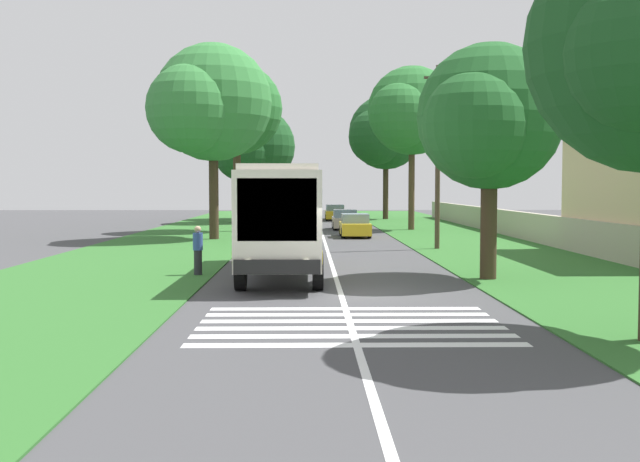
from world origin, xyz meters
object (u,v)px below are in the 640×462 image
trailing_minibus_0 (297,201)px  trailing_car_0 (355,226)px  coach_bus (283,214)px  roadside_tree_right_1 (409,114)px  roadside_tree_left_0 (235,111)px  trailing_car_2 (296,215)px  pedestrian (198,250)px  trailing_car_1 (345,220)px  roadside_tree_left_1 (256,157)px  roadside_tree_left_2 (253,149)px  utility_pole (438,154)px  roadside_tree_left_3 (209,106)px  roadside_tree_right_3 (383,135)px  roadside_tree_right_2 (485,122)px  trailing_car_3 (335,213)px

trailing_minibus_0 → trailing_car_0: bearing=-173.3°
coach_bus → roadside_tree_right_1: roadside_tree_right_1 is taller
roadside_tree_left_0 → trailing_car_2: bearing=-17.8°
coach_bus → pedestrian: coach_bus is taller
trailing_car_2 → trailing_car_1: bearing=-158.7°
roadside_tree_left_1 → roadside_tree_left_2: size_ratio=0.91×
trailing_car_0 → utility_pole: size_ratio=0.48×
roadside_tree_left_3 → roadside_tree_right_3: roadside_tree_right_3 is taller
utility_pole → pedestrian: utility_pole is taller
coach_bus → pedestrian: bearing=93.1°
trailing_car_0 → roadside_tree_right_1: (7.49, -4.24, 7.52)m
roadside_tree_left_2 → roadside_tree_right_1: roadside_tree_right_1 is taller
roadside_tree_left_1 → utility_pole: (-34.51, -11.10, -1.19)m
trailing_car_0 → roadside_tree_left_3: (-2.27, 8.57, 7.03)m
trailing_car_2 → roadside_tree_left_0: 14.88m
roadside_tree_left_3 → utility_pole: 14.31m
roadside_tree_left_2 → roadside_tree_right_2: size_ratio=1.26×
roadside_tree_left_2 → utility_pole: roadside_tree_left_2 is taller
trailing_car_3 → roadside_tree_left_3: size_ratio=0.38×
coach_bus → roadside_tree_left_0: 27.09m
roadside_tree_left_1 → roadside_tree_right_2: size_ratio=1.14×
trailing_car_3 → roadside_tree_right_2: bearing=-175.8°
coach_bus → utility_pole: utility_pole is taller
trailing_car_3 → roadside_tree_right_3: (1.35, -4.55, 7.25)m
roadside_tree_left_1 → roadside_tree_right_2: 48.05m
roadside_tree_left_2 → trailing_car_3: bearing=-52.2°
trailing_car_1 → roadside_tree_right_2: (-30.28, -3.14, 4.53)m
trailing_car_3 → roadside_tree_left_3: (-26.11, 8.18, 7.03)m
trailing_car_1 → trailing_car_3: bearing=0.7°
roadside_tree_left_0 → pedestrian: size_ratio=6.74×
roadside_tree_right_3 → pedestrian: 47.51m
trailing_car_0 → roadside_tree_right_2: roadside_tree_right_2 is taller
pedestrian → roadside_tree_left_3: bearing=5.9°
roadside_tree_right_1 → pedestrian: 30.95m
trailing_minibus_0 → roadside_tree_left_0: size_ratio=0.53×
trailing_car_1 → roadside_tree_left_3: (-10.79, 8.36, 7.03)m
trailing_car_1 → roadside_tree_left_2: size_ratio=0.44×
roadside_tree_left_3 → roadside_tree_right_1: roadside_tree_right_1 is taller
coach_bus → trailing_minibus_0: size_ratio=1.86×
coach_bus → trailing_minibus_0: bearing=0.2°
trailing_car_0 → roadside_tree_right_2: size_ratio=0.56×
pedestrian → trailing_car_0: bearing=-18.0°
trailing_car_1 → roadside_tree_right_2: roadside_tree_right_2 is taller
trailing_car_2 → utility_pole: (-27.34, -7.35, 3.98)m
roadside_tree_right_2 → roadside_tree_right_3: 47.04m
trailing_car_2 → roadside_tree_right_3: (7.25, -8.05, 7.25)m
trailing_minibus_0 → roadside_tree_right_3: bearing=-136.9°
trailing_car_1 → utility_pole: size_ratio=0.48×
trailing_car_3 → roadside_tree_left_2: (-5.51, 7.10, 5.58)m
trailing_car_0 → trailing_minibus_0: bearing=6.7°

